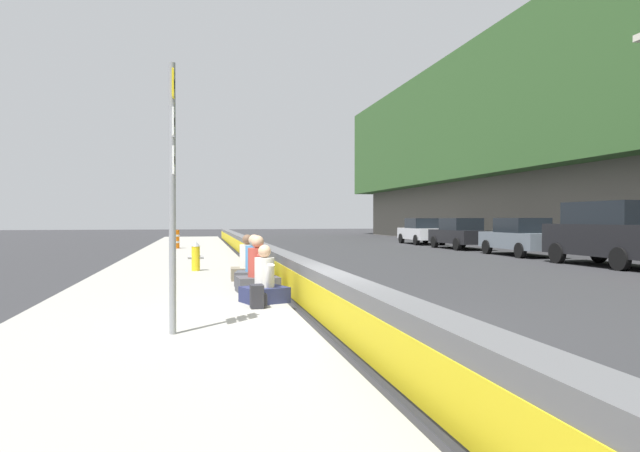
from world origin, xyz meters
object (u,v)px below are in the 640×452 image
object	(u,v)px
construction_barrel	(174,239)
parked_car_third	(609,233)
seated_person_foreground	(264,284)
parked_car_fourth	(521,237)
parked_car_midline	(460,233)
seated_person_middle	(258,274)
seated_person_far	(247,266)
fire_hydrant	(196,256)
seated_person_rear	(254,269)
parked_car_far	(421,231)
route_sign_post	(173,177)
backpack	(257,297)

from	to	relation	value
construction_barrel	parked_car_third	size ratio (longest dim) A/B	0.20
seated_person_foreground	parked_car_fourth	world-z (taller)	parked_car_fourth
parked_car_third	parked_car_midline	bearing A→B (deg)	-0.16
seated_person_middle	seated_person_far	bearing A→B (deg)	0.30
fire_hydrant	seated_person_rear	size ratio (longest dim) A/B	0.75
seated_person_middle	seated_person_far	world-z (taller)	seated_person_middle
fire_hydrant	seated_person_middle	bearing A→B (deg)	-165.68
parked_car_far	seated_person_rear	bearing A→B (deg)	148.35
parked_car_third	parked_car_fourth	xyz separation A→B (m)	(5.62, -0.09, -0.32)
seated_person_rear	seated_person_foreground	bearing A→B (deg)	178.40
route_sign_post	seated_person_far	xyz separation A→B (m)	(6.33, -1.52, -1.74)
parked_car_midline	parked_car_third	bearing A→B (deg)	179.84
seated_person_rear	parked_car_midline	distance (m)	20.02
parked_car_midline	backpack	bearing A→B (deg)	144.84
seated_person_foreground	construction_barrel	xyz separation A→B (m)	(19.27, 2.42, 0.15)
seated_person_far	backpack	bearing A→B (deg)	177.34
construction_barrel	parked_car_far	world-z (taller)	parked_car_far
seated_person_rear	seated_person_middle	bearing A→B (deg)	177.76
construction_barrel	parked_car_midline	distance (m)	15.43
route_sign_post	parked_car_midline	bearing A→B (deg)	-35.11
seated_person_far	construction_barrel	bearing A→B (deg)	8.96
seated_person_rear	parked_car_midline	bearing A→B (deg)	-40.04
seated_person_far	parked_car_third	bearing A→B (deg)	-77.59
parked_car_third	parked_car_fourth	distance (m)	5.63
seated_person_rear	backpack	xyz separation A→B (m)	(-3.33, 0.27, -0.17)
parked_car_midline	parked_car_far	distance (m)	5.82
fire_hydrant	parked_car_fourth	xyz separation A→B (m)	(5.72, -14.29, 0.27)
fire_hydrant	seated_person_middle	world-z (taller)	seated_person_middle
seated_person_middle	backpack	size ratio (longest dim) A/B	2.97
seated_person_rear	parked_car_fourth	bearing A→B (deg)	-53.60
backpack	parked_car_midline	world-z (taller)	parked_car_midline
backpack	fire_hydrant	bearing A→B (deg)	8.58
fire_hydrant	construction_barrel	xyz separation A→B (m)	(12.72, 1.15, 0.03)
seated_person_far	construction_barrel	xyz separation A→B (m)	(15.46, 2.44, 0.12)
parked_car_third	parked_car_far	size ratio (longest dim) A/B	1.06
parked_car_fourth	parked_car_midline	xyz separation A→B (m)	(5.78, 0.06, 0.00)
seated_person_foreground	route_sign_post	bearing A→B (deg)	149.04
route_sign_post	construction_barrel	bearing A→B (deg)	2.41
route_sign_post	parked_car_third	world-z (taller)	route_sign_post
seated_person_rear	parked_car_fourth	world-z (taller)	parked_car_fourth
fire_hydrant	parked_car_midline	size ratio (longest dim) A/B	0.20
seated_person_rear	construction_barrel	xyz separation A→B (m)	(16.54, 2.50, 0.11)
fire_hydrant	seated_person_far	world-z (taller)	seated_person_far
seated_person_rear	backpack	distance (m)	3.35
seated_person_foreground	parked_car_third	world-z (taller)	parked_car_third
parked_car_third	parked_car_midline	world-z (taller)	parked_car_third
fire_hydrant	seated_person_foreground	size ratio (longest dim) A/B	0.83
parked_car_third	parked_car_midline	distance (m)	11.40
parked_car_far	backpack	bearing A→B (deg)	151.48
route_sign_post	seated_person_rear	distance (m)	5.75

